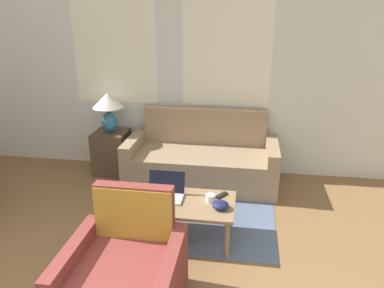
{
  "coord_description": "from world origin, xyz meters",
  "views": [
    {
      "loc": [
        0.92,
        -0.66,
        2.13
      ],
      "look_at": [
        0.36,
        2.99,
        0.75
      ],
      "focal_mm": 35.0,
      "sensor_mm": 36.0,
      "label": 1
    }
  ],
  "objects_px": {
    "cup_yellow": "(210,198)",
    "tv_remote": "(221,195)",
    "laptop": "(165,192)",
    "couch": "(202,161)",
    "armchair": "(126,276)",
    "cup_white": "(132,203)",
    "snack_bowl": "(221,205)",
    "coffee_table": "(180,205)",
    "table_lamp": "(108,106)",
    "cup_navy": "(140,189)"
  },
  "relations": [
    {
      "from": "armchair",
      "to": "table_lamp",
      "type": "height_order",
      "value": "table_lamp"
    },
    {
      "from": "cup_navy",
      "to": "coffee_table",
      "type": "bearing_deg",
      "value": -16.42
    },
    {
      "from": "cup_white",
      "to": "coffee_table",
      "type": "bearing_deg",
      "value": 22.81
    },
    {
      "from": "table_lamp",
      "to": "cup_navy",
      "type": "height_order",
      "value": "table_lamp"
    },
    {
      "from": "cup_navy",
      "to": "snack_bowl",
      "type": "relative_size",
      "value": 0.5
    },
    {
      "from": "cup_white",
      "to": "tv_remote",
      "type": "relative_size",
      "value": 0.53
    },
    {
      "from": "cup_yellow",
      "to": "tv_remote",
      "type": "height_order",
      "value": "cup_yellow"
    },
    {
      "from": "cup_yellow",
      "to": "snack_bowl",
      "type": "xyz_separation_m",
      "value": [
        0.1,
        -0.11,
        -0.0
      ]
    },
    {
      "from": "laptop",
      "to": "cup_white",
      "type": "distance_m",
      "value": 0.35
    },
    {
      "from": "cup_navy",
      "to": "laptop",
      "type": "bearing_deg",
      "value": -12.04
    },
    {
      "from": "couch",
      "to": "cup_white",
      "type": "bearing_deg",
      "value": -107.59
    },
    {
      "from": "armchair",
      "to": "tv_remote",
      "type": "relative_size",
      "value": 5.73
    },
    {
      "from": "coffee_table",
      "to": "laptop",
      "type": "distance_m",
      "value": 0.19
    },
    {
      "from": "cup_white",
      "to": "laptop",
      "type": "bearing_deg",
      "value": 43.05
    },
    {
      "from": "coffee_table",
      "to": "cup_white",
      "type": "bearing_deg",
      "value": -157.19
    },
    {
      "from": "snack_bowl",
      "to": "coffee_table",
      "type": "bearing_deg",
      "value": 169.12
    },
    {
      "from": "table_lamp",
      "to": "cup_navy",
      "type": "distance_m",
      "value": 1.54
    },
    {
      "from": "cup_white",
      "to": "snack_bowl",
      "type": "relative_size",
      "value": 0.53
    },
    {
      "from": "armchair",
      "to": "cup_yellow",
      "type": "height_order",
      "value": "armchair"
    },
    {
      "from": "table_lamp",
      "to": "cup_navy",
      "type": "xyz_separation_m",
      "value": [
        0.76,
        -1.25,
        -0.49
      ]
    },
    {
      "from": "table_lamp",
      "to": "cup_yellow",
      "type": "bearing_deg",
      "value": -42.37
    },
    {
      "from": "table_lamp",
      "to": "coffee_table",
      "type": "relative_size",
      "value": 0.5
    },
    {
      "from": "laptop",
      "to": "snack_bowl",
      "type": "bearing_deg",
      "value": -14.62
    },
    {
      "from": "table_lamp",
      "to": "laptop",
      "type": "xyz_separation_m",
      "value": [
        1.02,
        -1.31,
        -0.47
      ]
    },
    {
      "from": "armchair",
      "to": "cup_yellow",
      "type": "xyz_separation_m",
      "value": [
        0.52,
        0.96,
        0.17
      ]
    },
    {
      "from": "couch",
      "to": "cup_yellow",
      "type": "xyz_separation_m",
      "value": [
        0.24,
        -1.23,
        0.16
      ]
    },
    {
      "from": "couch",
      "to": "cup_yellow",
      "type": "bearing_deg",
      "value": -79.13
    },
    {
      "from": "laptop",
      "to": "cup_yellow",
      "type": "bearing_deg",
      "value": -3.63
    },
    {
      "from": "table_lamp",
      "to": "tv_remote",
      "type": "height_order",
      "value": "table_lamp"
    },
    {
      "from": "cup_yellow",
      "to": "coffee_table",
      "type": "bearing_deg",
      "value": -172.2
    },
    {
      "from": "cup_navy",
      "to": "cup_yellow",
      "type": "distance_m",
      "value": 0.71
    },
    {
      "from": "couch",
      "to": "snack_bowl",
      "type": "distance_m",
      "value": 1.4
    },
    {
      "from": "cup_navy",
      "to": "cup_white",
      "type": "relative_size",
      "value": 0.95
    },
    {
      "from": "cup_yellow",
      "to": "table_lamp",
      "type": "bearing_deg",
      "value": 137.63
    },
    {
      "from": "laptop",
      "to": "armchair",
      "type": "bearing_deg",
      "value": -94.75
    },
    {
      "from": "couch",
      "to": "armchair",
      "type": "bearing_deg",
      "value": -97.37
    },
    {
      "from": "couch",
      "to": "table_lamp",
      "type": "relative_size",
      "value": 3.58
    },
    {
      "from": "couch",
      "to": "armchair",
      "type": "xyz_separation_m",
      "value": [
        -0.28,
        -2.2,
        -0.01
      ]
    },
    {
      "from": "cup_white",
      "to": "snack_bowl",
      "type": "height_order",
      "value": "cup_white"
    },
    {
      "from": "table_lamp",
      "to": "cup_yellow",
      "type": "height_order",
      "value": "table_lamp"
    },
    {
      "from": "couch",
      "to": "coffee_table",
      "type": "distance_m",
      "value": 1.28
    },
    {
      "from": "snack_bowl",
      "to": "cup_white",
      "type": "bearing_deg",
      "value": -173.01
    },
    {
      "from": "table_lamp",
      "to": "armchair",
      "type": "bearing_deg",
      "value": -67.71
    },
    {
      "from": "snack_bowl",
      "to": "tv_remote",
      "type": "bearing_deg",
      "value": 92.5
    },
    {
      "from": "armchair",
      "to": "cup_yellow",
      "type": "relative_size",
      "value": 9.48
    },
    {
      "from": "coffee_table",
      "to": "snack_bowl",
      "type": "distance_m",
      "value": 0.4
    },
    {
      "from": "cup_navy",
      "to": "tv_remote",
      "type": "relative_size",
      "value": 0.5
    },
    {
      "from": "table_lamp",
      "to": "tv_remote",
      "type": "xyz_separation_m",
      "value": [
        1.56,
        -1.21,
        -0.51
      ]
    },
    {
      "from": "couch",
      "to": "cup_white",
      "type": "distance_m",
      "value": 1.53
    },
    {
      "from": "coffee_table",
      "to": "cup_yellow",
      "type": "bearing_deg",
      "value": 7.8
    }
  ]
}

